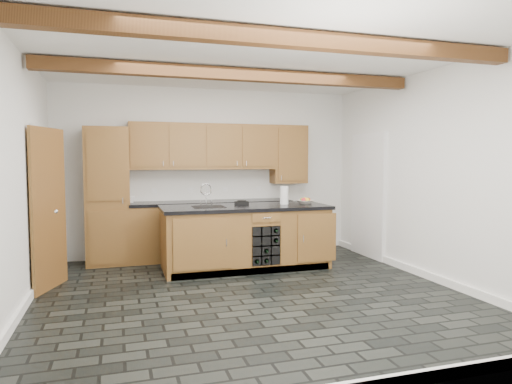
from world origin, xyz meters
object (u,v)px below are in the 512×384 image
(island, at_px, (246,237))
(paper_towel, at_px, (284,195))
(kitchen_scale, at_px, (242,202))
(fruit_bowl, at_px, (305,202))

(island, relative_size, paper_towel, 9.02)
(island, height_order, kitchen_scale, kitchen_scale)
(kitchen_scale, relative_size, paper_towel, 0.79)
(kitchen_scale, distance_m, fruit_bowl, 0.98)
(kitchen_scale, bearing_deg, island, -80.87)
(island, xyz_separation_m, kitchen_scale, (-0.01, 0.21, 0.50))
(island, height_order, fruit_bowl, fruit_bowl)
(paper_towel, bearing_deg, fruit_bowl, -4.15)
(island, bearing_deg, fruit_bowl, 1.60)
(paper_towel, bearing_deg, kitchen_scale, 165.91)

